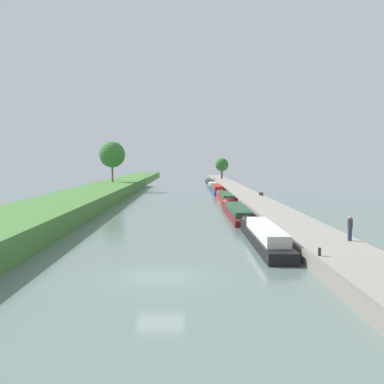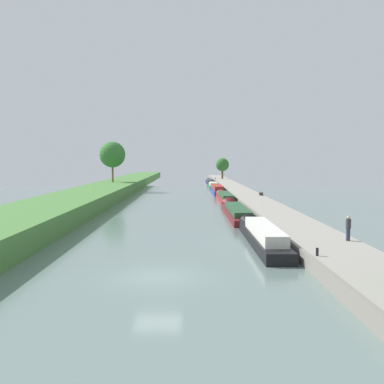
{
  "view_description": "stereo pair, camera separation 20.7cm",
  "coord_description": "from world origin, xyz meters",
  "px_view_note": "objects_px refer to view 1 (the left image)",
  "views": [
    {
      "loc": [
        1.45,
        -22.61,
        6.16
      ],
      "look_at": [
        2.1,
        46.94,
        1.0
      ],
      "focal_mm": 40.85,
      "sensor_mm": 36.0,
      "label": 1
    },
    {
      "loc": [
        1.66,
        -22.61,
        6.16
      ],
      "look_at": [
        2.1,
        46.94,
        1.0
      ],
      "focal_mm": 40.85,
      "sensor_mm": 36.0,
      "label": 2
    }
  ],
  "objects_px": {
    "narrowboat_navy": "(210,182)",
    "person_walking": "(350,228)",
    "mooring_bollard_near": "(320,252)",
    "park_bench": "(261,193)",
    "mooring_bollard_far": "(215,179)",
    "narrowboat_maroon": "(236,211)",
    "narrowboat_black": "(263,235)",
    "narrowboat_blue": "(217,189)",
    "narrowboat_green": "(212,185)",
    "narrowboat_red": "(225,197)"
  },
  "relations": [
    {
      "from": "narrowboat_blue",
      "to": "mooring_bollard_near",
      "type": "xyz_separation_m",
      "value": [
        1.88,
        -57.49,
        0.44
      ]
    },
    {
      "from": "person_walking",
      "to": "mooring_bollard_near",
      "type": "relative_size",
      "value": 3.69
    },
    {
      "from": "narrowboat_navy",
      "to": "park_bench",
      "type": "xyz_separation_m",
      "value": [
        5.44,
        -45.9,
        0.69
      ]
    },
    {
      "from": "mooring_bollard_far",
      "to": "park_bench",
      "type": "height_order",
      "value": "park_bench"
    },
    {
      "from": "narrowboat_black",
      "to": "narrowboat_green",
      "type": "bearing_deg",
      "value": 90.11
    },
    {
      "from": "narrowboat_red",
      "to": "narrowboat_blue",
      "type": "xyz_separation_m",
      "value": [
        -0.15,
        15.78,
        0.1
      ]
    },
    {
      "from": "narrowboat_black",
      "to": "narrowboat_red",
      "type": "bearing_deg",
      "value": 89.93
    },
    {
      "from": "person_walking",
      "to": "mooring_bollard_near",
      "type": "xyz_separation_m",
      "value": [
        -3.36,
        -4.51,
        -0.65
      ]
    },
    {
      "from": "narrowboat_blue",
      "to": "mooring_bollard_near",
      "type": "distance_m",
      "value": 57.52
    },
    {
      "from": "narrowboat_blue",
      "to": "narrowboat_navy",
      "type": "bearing_deg",
      "value": 89.77
    },
    {
      "from": "narrowboat_blue",
      "to": "narrowboat_navy",
      "type": "relative_size",
      "value": 0.94
    },
    {
      "from": "narrowboat_maroon",
      "to": "person_walking",
      "type": "distance_m",
      "value": 20.24
    },
    {
      "from": "person_walking",
      "to": "mooring_bollard_near",
      "type": "distance_m",
      "value": 5.66
    },
    {
      "from": "mooring_bollard_far",
      "to": "narrowboat_navy",
      "type": "bearing_deg",
      "value": -103.74
    },
    {
      "from": "mooring_bollard_far",
      "to": "narrowboat_maroon",
      "type": "bearing_deg",
      "value": -91.62
    },
    {
      "from": "narrowboat_red",
      "to": "narrowboat_maroon",
      "type": "bearing_deg",
      "value": -90.86
    },
    {
      "from": "mooring_bollard_near",
      "to": "narrowboat_black",
      "type": "bearing_deg",
      "value": 102.52
    },
    {
      "from": "narrowboat_black",
      "to": "narrowboat_red",
      "type": "relative_size",
      "value": 0.89
    },
    {
      "from": "narrowboat_navy",
      "to": "person_walking",
      "type": "height_order",
      "value": "person_walking"
    },
    {
      "from": "narrowboat_black",
      "to": "narrowboat_blue",
      "type": "relative_size",
      "value": 0.95
    },
    {
      "from": "narrowboat_blue",
      "to": "mooring_bollard_far",
      "type": "bearing_deg",
      "value": 87.08
    },
    {
      "from": "mooring_bollard_near",
      "to": "park_bench",
      "type": "distance_m",
      "value": 41.46
    },
    {
      "from": "narrowboat_green",
      "to": "mooring_bollard_near",
      "type": "distance_m",
      "value": 72.25
    },
    {
      "from": "narrowboat_blue",
      "to": "park_bench",
      "type": "xyz_separation_m",
      "value": [
        5.55,
        -16.19,
        0.57
      ]
    },
    {
      "from": "narrowboat_black",
      "to": "person_walking",
      "type": "bearing_deg",
      "value": -34.03
    },
    {
      "from": "narrowboat_black",
      "to": "narrowboat_blue",
      "type": "bearing_deg",
      "value": 90.13
    },
    {
      "from": "narrowboat_red",
      "to": "narrowboat_navy",
      "type": "relative_size",
      "value": 1.01
    },
    {
      "from": "mooring_bollard_near",
      "to": "person_walking",
      "type": "bearing_deg",
      "value": 53.31
    },
    {
      "from": "mooring_bollard_far",
      "to": "park_bench",
      "type": "distance_m",
      "value": 53.23
    },
    {
      "from": "narrowboat_navy",
      "to": "person_walking",
      "type": "bearing_deg",
      "value": -86.46
    },
    {
      "from": "narrowboat_black",
      "to": "narrowboat_blue",
      "type": "distance_m",
      "value": 49.52
    },
    {
      "from": "mooring_bollard_near",
      "to": "park_bench",
      "type": "relative_size",
      "value": 0.3
    },
    {
      "from": "narrowboat_green",
      "to": "narrowboat_black",
      "type": "bearing_deg",
      "value": -89.89
    },
    {
      "from": "mooring_bollard_far",
      "to": "narrowboat_red",
      "type": "bearing_deg",
      "value": -91.88
    },
    {
      "from": "mooring_bollard_far",
      "to": "mooring_bollard_near",
      "type": "bearing_deg",
      "value": -90.0
    },
    {
      "from": "person_walking",
      "to": "narrowboat_maroon",
      "type": "bearing_deg",
      "value": 105.36
    },
    {
      "from": "person_walking",
      "to": "narrowboat_navy",
      "type": "bearing_deg",
      "value": 93.54
    },
    {
      "from": "narrowboat_maroon",
      "to": "narrowboat_blue",
      "type": "height_order",
      "value": "narrowboat_blue"
    },
    {
      "from": "narrowboat_maroon",
      "to": "narrowboat_blue",
      "type": "distance_m",
      "value": 33.5
    },
    {
      "from": "narrowboat_red",
      "to": "narrowboat_green",
      "type": "bearing_deg",
      "value": 90.31
    },
    {
      "from": "narrowboat_maroon",
      "to": "narrowboat_navy",
      "type": "relative_size",
      "value": 1.06
    },
    {
      "from": "narrowboat_black",
      "to": "narrowboat_maroon",
      "type": "xyz_separation_m",
      "value": [
        -0.23,
        16.02,
        -0.14
      ]
    },
    {
      "from": "mooring_bollard_near",
      "to": "narrowboat_blue",
      "type": "bearing_deg",
      "value": 91.87
    },
    {
      "from": "narrowboat_maroon",
      "to": "park_bench",
      "type": "height_order",
      "value": "narrowboat_maroon"
    },
    {
      "from": "person_walking",
      "to": "park_bench",
      "type": "bearing_deg",
      "value": 89.5
    },
    {
      "from": "park_bench",
      "to": "narrowboat_black",
      "type": "bearing_deg",
      "value": -99.28
    },
    {
      "from": "person_walking",
      "to": "mooring_bollard_far",
      "type": "bearing_deg",
      "value": 92.14
    },
    {
      "from": "narrowboat_black",
      "to": "narrowboat_maroon",
      "type": "relative_size",
      "value": 0.85
    },
    {
      "from": "mooring_bollard_near",
      "to": "mooring_bollard_far",
      "type": "distance_m",
      "value": 94.39
    },
    {
      "from": "narrowboat_red",
      "to": "narrowboat_green",
      "type": "height_order",
      "value": "narrowboat_red"
    }
  ]
}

